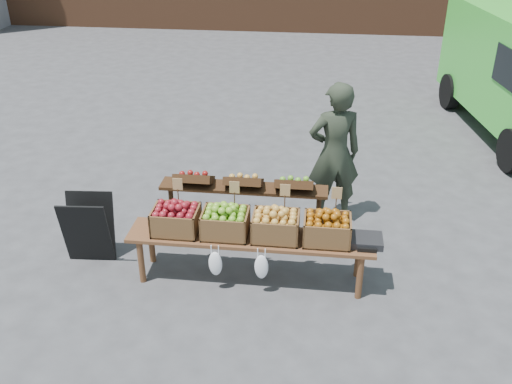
% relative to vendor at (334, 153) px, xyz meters
% --- Properties ---
extents(ground, '(80.00, 80.00, 0.00)m').
position_rel_vendor_xyz_m(ground, '(-0.46, -1.81, -0.94)').
color(ground, '#414143').
extents(vendor, '(0.78, 0.61, 1.88)m').
position_rel_vendor_xyz_m(vendor, '(0.00, 0.00, 0.00)').
color(vendor, '#262E21').
rests_on(vendor, ground).
extents(chalkboard_sign, '(0.58, 0.35, 0.84)m').
position_rel_vendor_xyz_m(chalkboard_sign, '(-2.81, -1.34, -0.52)').
color(chalkboard_sign, black).
rests_on(chalkboard_sign, ground).
extents(back_table, '(2.10, 0.44, 1.04)m').
position_rel_vendor_xyz_m(back_table, '(-1.06, -0.77, -0.42)').
color(back_table, '#331E0F').
rests_on(back_table, ground).
extents(display_bench, '(2.70, 0.56, 0.57)m').
position_rel_vendor_xyz_m(display_bench, '(-0.89, -1.49, -0.66)').
color(display_bench, brown).
rests_on(display_bench, ground).
extents(crate_golden_apples, '(0.50, 0.40, 0.28)m').
position_rel_vendor_xyz_m(crate_golden_apples, '(-1.71, -1.49, -0.23)').
color(crate_golden_apples, maroon).
rests_on(crate_golden_apples, display_bench).
extents(crate_russet_pears, '(0.50, 0.40, 0.28)m').
position_rel_vendor_xyz_m(crate_russet_pears, '(-1.16, -1.49, -0.23)').
color(crate_russet_pears, '#59971A').
rests_on(crate_russet_pears, display_bench).
extents(crate_red_apples, '(0.50, 0.40, 0.28)m').
position_rel_vendor_xyz_m(crate_red_apples, '(-0.61, -1.49, -0.23)').
color(crate_red_apples, gold).
rests_on(crate_red_apples, display_bench).
extents(crate_green_apples, '(0.50, 0.40, 0.28)m').
position_rel_vendor_xyz_m(crate_green_apples, '(-0.06, -1.49, -0.23)').
color(crate_green_apples, '#974F10').
rests_on(crate_green_apples, display_bench).
extents(weighing_scale, '(0.34, 0.30, 0.08)m').
position_rel_vendor_xyz_m(weighing_scale, '(0.36, -1.49, -0.33)').
color(weighing_scale, black).
rests_on(weighing_scale, display_bench).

